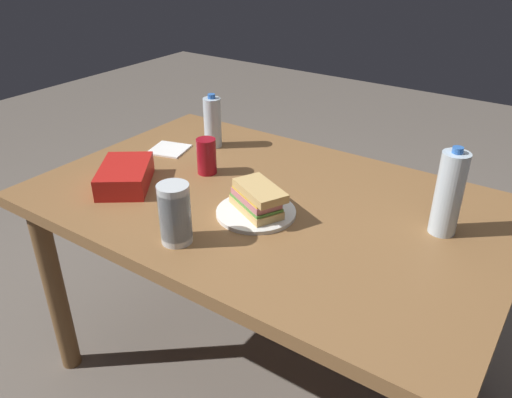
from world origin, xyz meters
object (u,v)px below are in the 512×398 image
paper_plate (256,212)px  dining_table (266,225)px  water_bottle_spare (449,194)px  soda_can_red (207,156)px  sandwich (257,199)px  chip_bag (125,176)px  water_bottle_tall (213,122)px  plastic_cup_stack (175,214)px

paper_plate → dining_table: bearing=106.2°
dining_table → water_bottle_spare: 0.56m
paper_plate → soda_can_red: bearing=155.2°
sandwich → chip_bag: (-0.45, -0.09, -0.02)m
soda_can_red → water_bottle_tall: (-0.13, 0.20, 0.03)m
plastic_cup_stack → water_bottle_spare: 0.72m
chip_bag → water_bottle_tall: water_bottle_tall is taller
water_bottle_tall → paper_plate: bearing=-38.0°
dining_table → water_bottle_spare: water_bottle_spare is taller
plastic_cup_stack → water_bottle_spare: water_bottle_spare is taller
water_bottle_tall → water_bottle_spare: 0.91m
water_bottle_tall → plastic_cup_stack: 0.66m
water_bottle_tall → plastic_cup_stack: water_bottle_tall is taller
soda_can_red → water_bottle_tall: 0.24m
paper_plate → soda_can_red: (-0.30, 0.14, 0.05)m
chip_bag → plastic_cup_stack: (0.36, -0.15, 0.05)m
sandwich → chip_bag: sandwich is taller
sandwich → paper_plate: bearing=-179.5°
chip_bag → water_bottle_tall: size_ratio=1.14×
water_bottle_tall → water_bottle_spare: (0.90, -0.12, 0.02)m
chip_bag → water_bottle_spare: size_ratio=0.92×
soda_can_red → plastic_cup_stack: bearing=-61.4°
dining_table → plastic_cup_stack: (-0.06, -0.34, 0.18)m
water_bottle_spare → water_bottle_tall: bearing=172.2°
sandwich → soda_can_red: size_ratio=1.69×
paper_plate → sandwich: sandwich is taller
paper_plate → water_bottle_spare: size_ratio=0.93×
plastic_cup_stack → dining_table: bearing=79.2°
dining_table → water_bottle_tall: water_bottle_tall is taller
paper_plate → soda_can_red: size_ratio=1.91×
sandwich → plastic_cup_stack: bearing=-112.3°
water_bottle_spare → paper_plate: bearing=-156.1°
water_bottle_tall → dining_table: bearing=-30.5°
plastic_cup_stack → water_bottle_tall: bearing=120.5°
chip_bag → water_bottle_spare: water_bottle_spare is taller
water_bottle_tall → soda_can_red: bearing=-56.2°
water_bottle_tall → water_bottle_spare: water_bottle_spare is taller
sandwich → chip_bag: size_ratio=0.89×
sandwich → soda_can_red: 0.33m
plastic_cup_stack → soda_can_red: bearing=118.6°
dining_table → water_bottle_tall: 0.50m
dining_table → water_bottle_tall: bearing=149.5°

